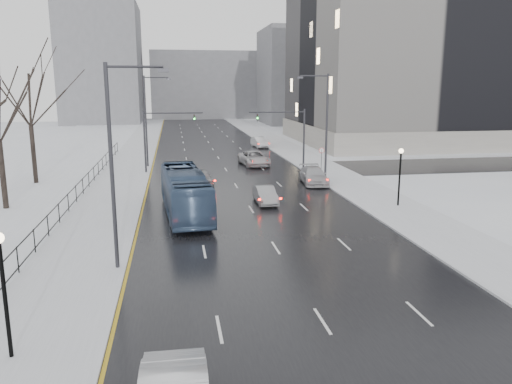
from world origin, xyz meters
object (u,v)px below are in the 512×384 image
lamppost_r_mid (400,169)px  mast_signal_left (155,134)px  streetlight_r_mid (324,123)px  mast_signal_right (294,132)px  streetlight_l_near (116,158)px  sedan_right_far (314,176)px  sedan_right_cross (254,158)px  sedan_right_distant (260,142)px  no_uturn_sign (322,153)px  tree_park_e (36,184)px  bus (185,192)px  streetlight_l_far (148,117)px  sedan_center_near (201,177)px  lamppost_l (3,277)px  sedan_right_near (265,195)px  tree_park_d (6,210)px

lamppost_r_mid → mast_signal_left: size_ratio=0.66×
streetlight_r_mid → mast_signal_right: bearing=96.0°
streetlight_l_near → sedan_right_far: size_ratio=1.89×
sedan_right_cross → sedan_right_distant: sedan_right_cross is taller
streetlight_l_near → no_uturn_sign: 29.81m
tree_park_e → streetlight_r_mid: 27.25m
tree_park_e → sedan_right_cross: bearing=18.7°
tree_park_e → streetlight_r_mid: streetlight_r_mid is taller
mast_signal_right → no_uturn_sign: 4.77m
bus → no_uturn_sign: bearing=39.8°
streetlight_r_mid → bus: bearing=-143.5°
tree_park_e → streetlight_r_mid: size_ratio=1.35×
streetlight_r_mid → sedan_right_far: streetlight_r_mid is taller
tree_park_e → lamppost_r_mid: size_ratio=3.15×
streetlight_l_far → sedan_center_near: size_ratio=2.35×
mast_signal_left → sedan_right_far: 17.04m
mast_signal_left → bus: size_ratio=0.57×
streetlight_l_near → lamppost_r_mid: (19.17, 10.00, -2.67)m
no_uturn_sign → sedan_center_near: no_uturn_sign is taller
streetlight_r_mid → sedan_right_distant: 28.50m
streetlight_r_mid → sedan_right_distant: bearing=92.3°
streetlight_l_near → mast_signal_right: size_ratio=1.54×
mast_signal_left → bus: (2.53, -17.59, -2.48)m
sedan_right_far → streetlight_r_mid: bearing=21.0°
streetlight_l_near → sedan_right_far: streetlight_l_near is taller
streetlight_l_near → lamppost_l: 8.90m
sedan_center_near → lamppost_r_mid: bearing=-45.1°
lamppost_r_mid → sedan_right_near: bearing=164.1°
streetlight_l_far → mast_signal_right: 16.07m
tree_park_d → sedan_right_cross: bearing=39.2°
streetlight_r_mid → mast_signal_right: size_ratio=1.54×
lamppost_r_mid → bus: size_ratio=0.38×
mast_signal_left → no_uturn_sign: (16.53, -4.00, -1.81)m
mast_signal_left → sedan_right_cross: 11.78m
tree_park_d → sedan_right_far: tree_park_d is taller
streetlight_r_mid → sedan_right_cross: size_ratio=1.71×
streetlight_l_near → bus: 11.65m
lamppost_l → lamppost_r_mid: size_ratio=1.00×
streetlight_r_mid → streetlight_l_near: size_ratio=1.00×
tree_park_d → streetlight_l_near: streetlight_l_near is taller
bus → sedan_right_near: bearing=16.3°
sedan_right_far → sedan_right_distant: size_ratio=1.16×
sedan_right_far → sedan_right_distant: bearing=95.3°
tree_park_e → streetlight_l_far: streetlight_l_far is taller
mast_signal_left → sedan_center_near: size_ratio=1.53×
tree_park_d → streetlight_l_far: bearing=61.8°
mast_signal_left → no_uturn_sign: size_ratio=2.41×
streetlight_l_near → sedan_right_far: (15.37, 19.72, -4.81)m
streetlight_r_mid → no_uturn_sign: streetlight_r_mid is taller
streetlight_l_far → no_uturn_sign: bearing=-24.7°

